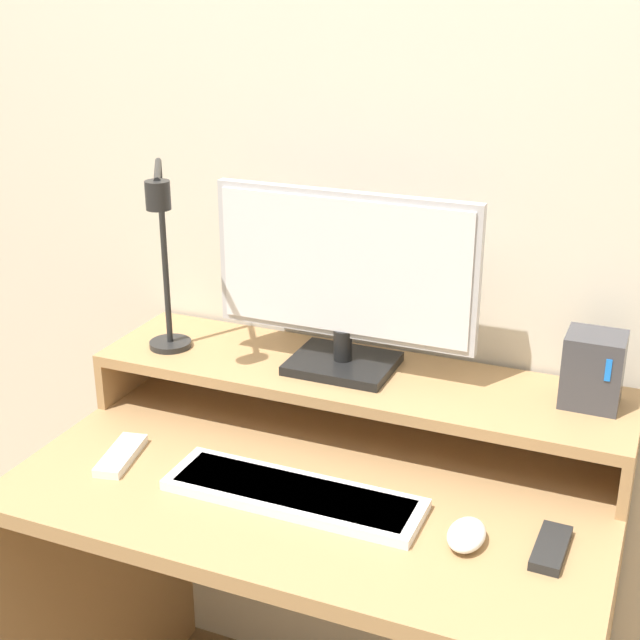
# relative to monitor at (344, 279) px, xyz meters

# --- Properties ---
(wall_back) EXTENTS (6.00, 0.05, 2.50)m
(wall_back) POSITION_rel_monitor_xyz_m (0.03, 0.16, 0.18)
(wall_back) COLOR beige
(wall_back) RESTS_ON ground_plane
(desk) EXTENTS (1.04, 0.64, 0.77)m
(desk) POSITION_rel_monitor_xyz_m (0.03, -0.20, -0.54)
(desk) COLOR #A87F51
(desk) RESTS_ON ground_plane
(monitor_shelf) EXTENTS (1.04, 0.27, 0.12)m
(monitor_shelf) POSITION_rel_monitor_xyz_m (0.03, -0.01, -0.20)
(monitor_shelf) COLOR #A87F51
(monitor_shelf) RESTS_ON desk
(monitor) EXTENTS (0.51, 0.16, 0.35)m
(monitor) POSITION_rel_monitor_xyz_m (0.00, 0.00, 0.00)
(monitor) COLOR black
(monitor) RESTS_ON monitor_shelf
(desk_lamp) EXTENTS (0.16, 0.21, 0.39)m
(desk_lamp) POSITION_rel_monitor_xyz_m (-0.33, -0.10, 0.03)
(desk_lamp) COLOR black
(desk_lamp) RESTS_ON monitor_shelf
(router_dock) EXTENTS (0.10, 0.09, 0.13)m
(router_dock) POSITION_rel_monitor_xyz_m (0.46, 0.03, -0.12)
(router_dock) COLOR #3D3D42
(router_dock) RESTS_ON monitor_shelf
(keyboard) EXTENTS (0.45, 0.13, 0.02)m
(keyboard) POSITION_rel_monitor_xyz_m (0.02, -0.29, -0.29)
(keyboard) COLOR white
(keyboard) RESTS_ON desk
(mouse) EXTENTS (0.06, 0.09, 0.03)m
(mouse) POSITION_rel_monitor_xyz_m (0.33, -0.30, -0.28)
(mouse) COLOR white
(mouse) RESTS_ON desk
(remote_control) EXTENTS (0.08, 0.15, 0.02)m
(remote_control) POSITION_rel_monitor_xyz_m (-0.32, -0.29, -0.29)
(remote_control) COLOR white
(remote_control) RESTS_ON desk
(remote_secondary) EXTENTS (0.05, 0.12, 0.02)m
(remote_secondary) POSITION_rel_monitor_xyz_m (0.45, -0.27, -0.29)
(remote_secondary) COLOR black
(remote_secondary) RESTS_ON desk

